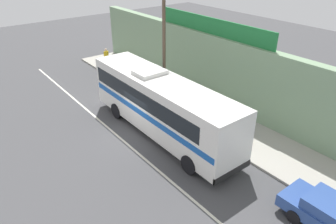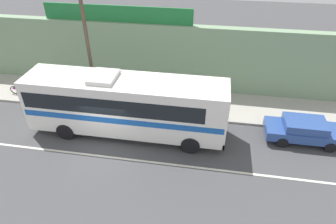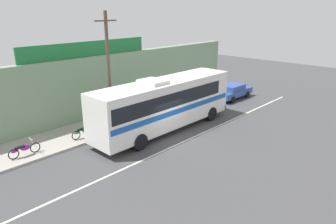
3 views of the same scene
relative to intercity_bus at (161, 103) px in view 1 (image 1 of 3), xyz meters
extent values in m
plane|color=#444447|center=(-0.84, -1.51, -2.07)|extent=(70.00, 70.00, 0.00)
cube|color=#A8A399|center=(-0.84, 3.69, -2.00)|extent=(30.00, 3.60, 0.14)
cube|color=gray|center=(-0.84, 5.84, 0.33)|extent=(30.00, 0.70, 4.80)
cube|color=#1E7538|center=(-1.99, 5.84, 3.28)|extent=(10.43, 0.12, 1.10)
cube|color=silver|center=(-0.84, -2.31, -2.06)|extent=(30.00, 0.14, 0.01)
cube|color=white|center=(0.08, 0.00, -0.07)|extent=(11.38, 2.50, 3.10)
cube|color=black|center=(-0.37, 0.00, 0.48)|extent=(10.01, 2.52, 0.96)
cube|color=#1956B2|center=(0.08, 0.00, -0.37)|extent=(11.15, 2.52, 0.36)
cube|color=black|center=(5.74, 0.00, 0.38)|extent=(0.04, 2.25, 1.40)
cube|color=black|center=(5.73, 0.00, -1.44)|extent=(0.12, 2.50, 0.36)
cube|color=silver|center=(-1.06, 0.00, 1.60)|extent=(1.40, 1.75, 0.24)
cylinder|color=black|center=(3.95, 1.16, -1.55)|extent=(1.04, 0.32, 1.04)
cylinder|color=black|center=(3.95, -1.16, -1.55)|extent=(1.04, 0.32, 1.04)
cylinder|color=black|center=(-3.33, 1.16, -1.55)|extent=(1.04, 0.32, 1.04)
cylinder|color=black|center=(-3.33, -1.16, -1.55)|extent=(1.04, 0.32, 1.04)
cube|color=#2D4C93|center=(10.31, 0.95, -1.46)|extent=(4.40, 1.74, 0.56)
cylinder|color=black|center=(9.04, 1.76, -1.76)|extent=(0.62, 0.20, 0.62)
cylinder|color=black|center=(9.04, 0.13, -1.76)|extent=(0.62, 0.20, 0.62)
cylinder|color=brown|center=(-2.77, 2.36, 2.03)|extent=(0.22, 0.22, 7.91)
torus|color=black|center=(-4.06, 2.70, -1.62)|extent=(0.62, 0.06, 0.62)
torus|color=black|center=(-5.35, 2.70, -1.62)|extent=(0.62, 0.06, 0.62)
cylinder|color=silver|center=(-4.14, 2.70, -1.32)|extent=(0.34, 0.04, 0.65)
cylinder|color=silver|center=(-4.24, 2.70, -1.00)|extent=(0.03, 0.56, 0.03)
ellipsoid|color=#237F38|center=(-4.64, 2.70, -1.44)|extent=(0.56, 0.22, 0.34)
cube|color=black|center=(-4.94, 2.70, -1.32)|extent=(0.52, 0.20, 0.10)
ellipsoid|color=#237F38|center=(-5.29, 2.70, -1.48)|extent=(0.36, 0.14, 0.16)
torus|color=black|center=(-7.98, 2.80, -1.62)|extent=(0.62, 0.06, 0.62)
torus|color=black|center=(-9.20, 2.80, -1.62)|extent=(0.62, 0.06, 0.62)
cylinder|color=silver|center=(-8.06, 2.80, -1.32)|extent=(0.34, 0.04, 0.65)
cylinder|color=silver|center=(-8.16, 2.80, -1.00)|extent=(0.03, 0.56, 0.03)
ellipsoid|color=#991E8C|center=(-8.53, 2.80, -1.44)|extent=(0.56, 0.22, 0.34)
cube|color=black|center=(-8.81, 2.80, -1.32)|extent=(0.52, 0.20, 0.10)
ellipsoid|color=#991E8C|center=(-9.14, 2.80, -1.48)|extent=(0.36, 0.14, 0.16)
cylinder|color=navy|center=(-12.40, 3.03, -1.52)|extent=(0.13, 0.13, 0.81)
cylinder|color=navy|center=(-12.40, 2.85, -1.52)|extent=(0.13, 0.13, 0.81)
cylinder|color=gold|center=(-12.40, 2.94, -0.81)|extent=(0.30, 0.30, 0.61)
sphere|color=tan|center=(-12.40, 2.94, -0.36)|extent=(0.22, 0.22, 0.22)
cylinder|color=gold|center=(-12.40, 3.14, -0.78)|extent=(0.08, 0.08, 0.56)
cylinder|color=gold|center=(-12.40, 2.74, -0.78)|extent=(0.08, 0.08, 0.56)
camera|label=1|loc=(13.25, -9.77, 8.24)|focal=33.60mm
camera|label=2|loc=(4.72, -13.31, 9.00)|focal=31.16mm
camera|label=3|loc=(-14.71, -14.27, 6.12)|focal=33.35mm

